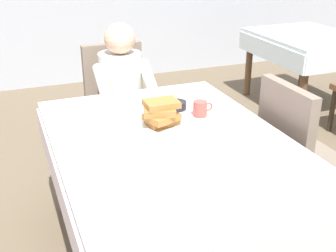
{
  "coord_description": "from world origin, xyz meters",
  "views": [
    {
      "loc": [
        -0.7,
        -1.76,
        1.65
      ],
      "look_at": [
        0.0,
        0.04,
        0.79
      ],
      "focal_mm": 46.2,
      "sensor_mm": 36.0,
      "label": 1
    }
  ],
  "objects_px": {
    "cup_coffee": "(201,109)",
    "syrup_pitcher": "(118,119)",
    "bowl_butter": "(177,105)",
    "dining_table_main": "(170,155)",
    "spoon_near_edge": "(195,151)",
    "background_table_far": "(307,46)",
    "chair_diner": "(118,100)",
    "fork_left_of_plate": "(127,135)",
    "knife_right_of_plate": "(197,123)",
    "plate_breakfast": "(162,126)",
    "breakfast_stack": "(161,113)",
    "diner_person": "(123,88)",
    "chair_right_side": "(297,151)"
  },
  "relations": [
    {
      "from": "cup_coffee",
      "to": "syrup_pitcher",
      "type": "xyz_separation_m",
      "value": [
        -0.46,
        0.04,
        -0.01
      ]
    },
    {
      "from": "cup_coffee",
      "to": "bowl_butter",
      "type": "distance_m",
      "value": 0.17
    },
    {
      "from": "dining_table_main",
      "to": "syrup_pitcher",
      "type": "distance_m",
      "value": 0.34
    },
    {
      "from": "syrup_pitcher",
      "to": "spoon_near_edge",
      "type": "xyz_separation_m",
      "value": [
        0.25,
        -0.41,
        -0.04
      ]
    },
    {
      "from": "dining_table_main",
      "to": "background_table_far",
      "type": "relative_size",
      "value": 1.36
    },
    {
      "from": "cup_coffee",
      "to": "chair_diner",
      "type": "bearing_deg",
      "value": 102.66
    },
    {
      "from": "fork_left_of_plate",
      "to": "chair_diner",
      "type": "bearing_deg",
      "value": -15.96
    },
    {
      "from": "cup_coffee",
      "to": "syrup_pitcher",
      "type": "height_order",
      "value": "cup_coffee"
    },
    {
      "from": "chair_diner",
      "to": "spoon_near_edge",
      "type": "bearing_deg",
      "value": 90.39
    },
    {
      "from": "knife_right_of_plate",
      "to": "plate_breakfast",
      "type": "bearing_deg",
      "value": 84.05
    },
    {
      "from": "chair_diner",
      "to": "breakfast_stack",
      "type": "bearing_deg",
      "value": 87.7
    },
    {
      "from": "plate_breakfast",
      "to": "cup_coffee",
      "type": "xyz_separation_m",
      "value": [
        0.25,
        0.07,
        0.03
      ]
    },
    {
      "from": "diner_person",
      "to": "spoon_near_edge",
      "type": "xyz_separation_m",
      "value": [
        0.01,
        -1.18,
        0.07
      ]
    },
    {
      "from": "plate_breakfast",
      "to": "bowl_butter",
      "type": "distance_m",
      "value": 0.28
    },
    {
      "from": "chair_right_side",
      "to": "spoon_near_edge",
      "type": "bearing_deg",
      "value": -76.85
    },
    {
      "from": "diner_person",
      "to": "breakfast_stack",
      "type": "height_order",
      "value": "diner_person"
    },
    {
      "from": "chair_diner",
      "to": "bowl_butter",
      "type": "distance_m",
      "value": 0.86
    },
    {
      "from": "diner_person",
      "to": "plate_breakfast",
      "type": "height_order",
      "value": "diner_person"
    },
    {
      "from": "chair_diner",
      "to": "breakfast_stack",
      "type": "distance_m",
      "value": 1.08
    },
    {
      "from": "diner_person",
      "to": "background_table_far",
      "type": "height_order",
      "value": "diner_person"
    },
    {
      "from": "cup_coffee",
      "to": "bowl_butter",
      "type": "height_order",
      "value": "cup_coffee"
    },
    {
      "from": "plate_breakfast",
      "to": "bowl_butter",
      "type": "relative_size",
      "value": 2.55
    },
    {
      "from": "diner_person",
      "to": "fork_left_of_plate",
      "type": "relative_size",
      "value": 6.22
    },
    {
      "from": "plate_breakfast",
      "to": "spoon_near_edge",
      "type": "bearing_deg",
      "value": -81.24
    },
    {
      "from": "breakfast_stack",
      "to": "knife_right_of_plate",
      "type": "xyz_separation_m",
      "value": [
        0.19,
        -0.02,
        -0.08
      ]
    },
    {
      "from": "dining_table_main",
      "to": "bowl_butter",
      "type": "xyz_separation_m",
      "value": [
        0.18,
        0.35,
        0.11
      ]
    },
    {
      "from": "chair_diner",
      "to": "syrup_pitcher",
      "type": "height_order",
      "value": "chair_diner"
    },
    {
      "from": "knife_right_of_plate",
      "to": "background_table_far",
      "type": "bearing_deg",
      "value": -50.71
    },
    {
      "from": "breakfast_stack",
      "to": "bowl_butter",
      "type": "bearing_deg",
      "value": 50.83
    },
    {
      "from": "plate_breakfast",
      "to": "knife_right_of_plate",
      "type": "bearing_deg",
      "value": -6.01
    },
    {
      "from": "syrup_pitcher",
      "to": "spoon_near_edge",
      "type": "distance_m",
      "value": 0.48
    },
    {
      "from": "background_table_far",
      "to": "cup_coffee",
      "type": "bearing_deg",
      "value": -141.52
    },
    {
      "from": "diner_person",
      "to": "chair_right_side",
      "type": "xyz_separation_m",
      "value": [
        0.73,
        -1.01,
        -0.14
      ]
    },
    {
      "from": "diner_person",
      "to": "chair_diner",
      "type": "bearing_deg",
      "value": -90.0
    },
    {
      "from": "dining_table_main",
      "to": "breakfast_stack",
      "type": "xyz_separation_m",
      "value": [
        0.0,
        0.14,
        0.17
      ]
    },
    {
      "from": "breakfast_stack",
      "to": "spoon_near_edge",
      "type": "xyz_separation_m",
      "value": [
        0.05,
        -0.3,
        -0.08
      ]
    },
    {
      "from": "diner_person",
      "to": "spoon_near_edge",
      "type": "height_order",
      "value": "diner_person"
    },
    {
      "from": "dining_table_main",
      "to": "chair_right_side",
      "type": "relative_size",
      "value": 1.64
    },
    {
      "from": "diner_person",
      "to": "breakfast_stack",
      "type": "xyz_separation_m",
      "value": [
        -0.04,
        -0.88,
        0.16
      ]
    },
    {
      "from": "chair_diner",
      "to": "diner_person",
      "type": "distance_m",
      "value": 0.21
    },
    {
      "from": "chair_diner",
      "to": "cup_coffee",
      "type": "height_order",
      "value": "chair_diner"
    },
    {
      "from": "spoon_near_edge",
      "to": "syrup_pitcher",
      "type": "bearing_deg",
      "value": 135.7
    },
    {
      "from": "breakfast_stack",
      "to": "bowl_butter",
      "type": "distance_m",
      "value": 0.29
    },
    {
      "from": "chair_diner",
      "to": "chair_right_side",
      "type": "relative_size",
      "value": 1.0
    },
    {
      "from": "dining_table_main",
      "to": "plate_breakfast",
      "type": "relative_size",
      "value": 5.44
    },
    {
      "from": "chair_right_side",
      "to": "breakfast_stack",
      "type": "xyz_separation_m",
      "value": [
        -0.77,
        0.14,
        0.29
      ]
    },
    {
      "from": "cup_coffee",
      "to": "knife_right_of_plate",
      "type": "height_order",
      "value": "cup_coffee"
    },
    {
      "from": "background_table_far",
      "to": "fork_left_of_plate",
      "type": "bearing_deg",
      "value": -145.6
    },
    {
      "from": "fork_left_of_plate",
      "to": "cup_coffee",
      "type": "bearing_deg",
      "value": -81.93
    },
    {
      "from": "syrup_pitcher",
      "to": "chair_right_side",
      "type": "bearing_deg",
      "value": -14.19
    }
  ]
}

